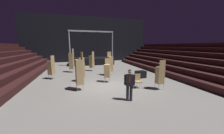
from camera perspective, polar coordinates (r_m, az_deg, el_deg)
ground_plane at (r=9.04m, az=-1.19°, el=-8.99°), size 22.00×30.00×0.10m
arena_end_wall at (r=23.41m, az=-10.80°, el=12.39°), size 22.00×0.30×8.00m
bleacher_bank_right at (r=14.10m, az=32.64°, el=3.00°), size 5.25×24.00×3.15m
stage_riser at (r=19.94m, az=-9.54°, el=3.01°), size 6.66×3.40×4.99m
man_with_tie at (r=6.48m, az=8.09°, el=-7.44°), size 0.56×0.35×1.69m
chair_stack_front_left at (r=8.67m, az=21.25°, el=-3.40°), size 0.47×0.47×1.96m
chair_stack_front_right at (r=11.82m, az=-26.25°, el=-0.17°), size 0.60×0.60×2.05m
chair_stack_mid_left at (r=9.72m, az=-2.22°, el=-1.61°), size 0.58×0.58×1.88m
chair_stack_mid_right at (r=11.85m, az=-0.86°, el=1.49°), size 0.53×0.53×2.31m
chair_stack_mid_centre at (r=13.99m, az=-18.15°, el=2.79°), size 0.55×0.55×2.56m
chair_stack_rear_left at (r=8.13m, az=-14.80°, el=-2.07°), size 0.52×0.52×2.48m
chair_stack_rear_right at (r=14.28m, az=-9.35°, el=2.60°), size 0.62×0.62×2.22m
chair_stack_rear_centre at (r=10.16m, az=-13.86°, el=-1.15°), size 0.52×0.52×1.96m
equipment_road_case at (r=11.46m, az=13.02°, el=-3.32°), size 0.95×0.67×0.63m
loose_chair_near_man at (r=8.72m, az=11.91°, el=-5.91°), size 0.48×0.48×0.95m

